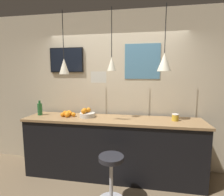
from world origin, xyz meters
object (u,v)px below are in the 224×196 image
Objects in this scene: juice_bottle at (40,109)px; fruit_bowl at (87,114)px; bar_stool at (111,173)px; spread_jar at (175,117)px; mounted_tv at (67,60)px.

fruit_bowl is at bearing 0.05° from juice_bottle.
spread_jar is at bearing 37.05° from bar_stool.
mounted_tv reaches higher than spread_jar.
spread_jar is (2.37, 0.00, -0.06)m from juice_bottle.
fruit_bowl is at bearing 179.97° from spread_jar.
juice_bottle reaches higher than spread_jar.
mounted_tv is (-1.97, 0.34, 0.96)m from spread_jar.
fruit_bowl is 1.12m from mounted_tv.
juice_bottle is 1.04m from mounted_tv.
fruit_bowl is 0.41× the size of mounted_tv.
bar_stool is 1.75m from juice_bottle.
juice_bottle reaches higher than bar_stool.
bar_stool is 1.04× the size of mounted_tv.
mounted_tv is at bearing 145.38° from fruit_bowl.
bar_stool is 1.10m from fruit_bowl.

